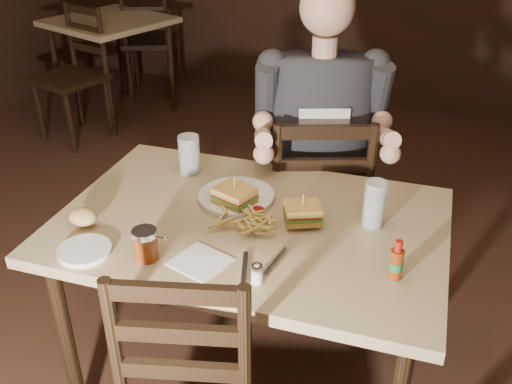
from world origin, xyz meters
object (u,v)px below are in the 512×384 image
at_px(syrup_dispenser, 146,244).
at_px(bg_table, 110,31).
at_px(main_table, 250,239).
at_px(hot_sauce, 397,259).
at_px(diner, 322,107).
at_px(glass_right, 374,204).
at_px(glass_left, 189,155).
at_px(side_plate, 85,252).
at_px(chair_far, 315,208).
at_px(bg_chair_near, 69,78).
at_px(dinner_plate, 236,198).
at_px(bg_chair_far, 150,41).

bearing_deg(syrup_dispenser, bg_table, 122.52).
bearing_deg(main_table, hot_sauce, -14.09).
bearing_deg(hot_sauce, diner, 121.40).
xyz_separation_m(bg_table, glass_right, (2.50, -2.13, 0.17)).
height_order(glass_left, side_plate, glass_left).
distance_m(bg_table, diner, 2.77).
bearing_deg(side_plate, hot_sauce, 14.97).
xyz_separation_m(diner, hot_sauce, (0.43, -0.70, -0.13)).
relative_size(bg_table, syrup_dispenser, 10.10).
bearing_deg(syrup_dispenser, chair_far, 70.74).
xyz_separation_m(bg_table, diner, (2.19, -1.67, 0.28)).
bearing_deg(chair_far, bg_chair_near, -48.96).
bearing_deg(glass_left, main_table, -33.63).
bearing_deg(diner, bg_table, 120.06).
bearing_deg(glass_left, dinner_plate, -26.59).
bearing_deg(glass_left, hot_sauce, -22.83).
bearing_deg(bg_chair_far, side_plate, 94.54).
xyz_separation_m(main_table, side_plate, (-0.39, -0.36, 0.08)).
bearing_deg(glass_right, bg_chair_near, 147.81).
xyz_separation_m(glass_left, hot_sauce, (0.84, -0.35, -0.01)).
distance_m(glass_right, syrup_dispenser, 0.72).
height_order(bg_chair_near, syrup_dispenser, bg_chair_near).
height_order(main_table, diner, diner).
bearing_deg(main_table, side_plate, -137.19).
distance_m(bg_chair_far, side_plate, 3.62).
distance_m(bg_chair_near, syrup_dispenser, 2.80).
distance_m(diner, syrup_dispenser, 0.94).
xyz_separation_m(dinner_plate, glass_left, (-0.25, 0.12, 0.07)).
relative_size(glass_right, hot_sauce, 1.27).
height_order(main_table, dinner_plate, dinner_plate).
relative_size(diner, hot_sauce, 7.56).
height_order(syrup_dispenser, side_plate, syrup_dispenser).
xyz_separation_m(bg_chair_far, side_plate, (1.74, -3.16, 0.31)).
relative_size(bg_chair_near, glass_right, 5.96).
height_order(hot_sauce, syrup_dispenser, hot_sauce).
relative_size(diner, glass_right, 5.96).
distance_m(diner, glass_right, 0.57).
xyz_separation_m(chair_far, side_plate, (-0.43, -0.98, 0.30)).
xyz_separation_m(bg_chair_near, syrup_dispenser, (1.93, -2.01, 0.35)).
height_order(chair_far, dinner_plate, chair_far).
relative_size(main_table, diner, 1.40).
distance_m(bg_chair_near, side_plate, 2.71).
xyz_separation_m(bg_table, syrup_dispenser, (1.93, -2.56, 0.14)).
bearing_deg(glass_left, bg_chair_far, 124.77).
relative_size(chair_far, hot_sauce, 7.69).
bearing_deg(syrup_dispenser, bg_chair_far, 117.33).
xyz_separation_m(chair_far, glass_right, (0.33, -0.50, 0.37)).
bearing_deg(main_table, bg_chair_near, 141.40).
relative_size(main_table, bg_chair_far, 1.41).
distance_m(syrup_dispenser, side_plate, 0.20).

